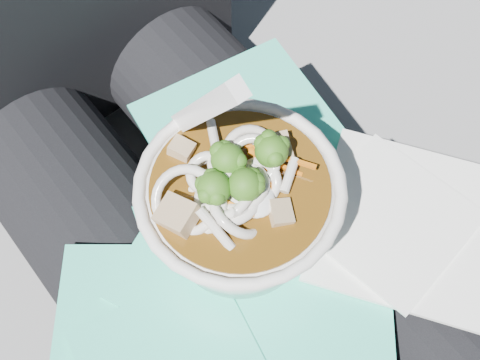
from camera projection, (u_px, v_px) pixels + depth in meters
stone_ledge at (173, 263)px, 0.93m from camera, size 1.03×0.56×0.47m
lap at (241, 264)px, 0.60m from camera, size 0.30×0.48×0.14m
person_body at (179, 182)px, 0.62m from camera, size 0.34×0.94×1.01m
plastic_bag at (232, 266)px, 0.52m from camera, size 0.38×0.34×0.01m
napkins at (403, 223)px, 0.53m from camera, size 0.20×0.20×0.01m
udon_bowl at (239, 205)px, 0.48m from camera, size 0.16×0.16×0.20m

